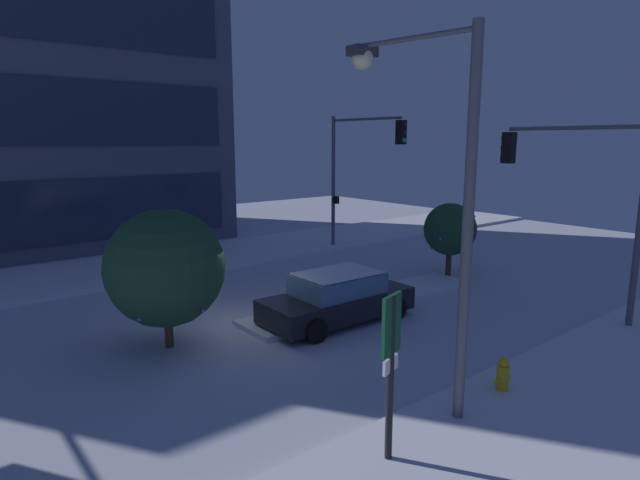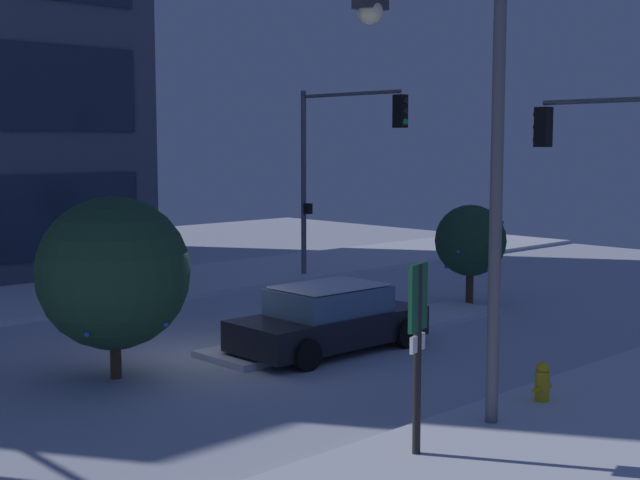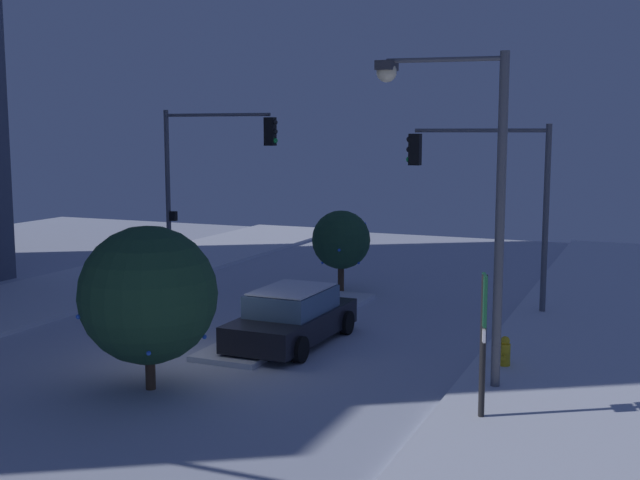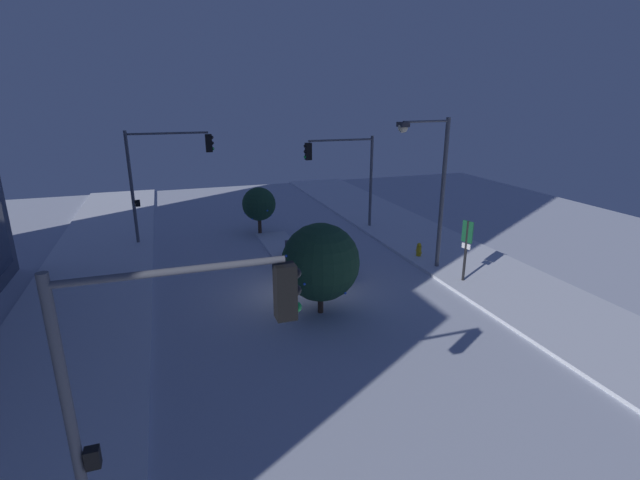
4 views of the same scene
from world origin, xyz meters
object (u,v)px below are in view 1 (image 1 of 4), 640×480
Objects in this scene: parking_info_sign at (391,358)px; decorated_tree_right_of_median at (165,268)px; decorated_tree_median at (450,229)px; traffic_light_corner_near_right at (577,181)px; traffic_light_corner_far_right at (358,160)px; car_near at (337,298)px; street_lamp_arched at (432,169)px; fire_hydrant at (503,377)px.

decorated_tree_right_of_median reaches higher than parking_info_sign.
decorated_tree_right_of_median reaches higher than decorated_tree_median.
traffic_light_corner_far_right is at bearing -5.31° from traffic_light_corner_near_right.
parking_info_sign reaches higher than decorated_tree_median.
car_near is 1.61× the size of parking_info_sign.
decorated_tree_median is (0.95, 5.19, -2.23)m from traffic_light_corner_near_right.
traffic_light_corner_near_right is 1.99× the size of parking_info_sign.
traffic_light_corner_near_right is 10.55m from traffic_light_corner_far_right.
decorated_tree_median reaches higher than car_near.
street_lamp_arched is 2.01× the size of decorated_tree_right_of_median.
traffic_light_corner_near_right reaches higher than decorated_tree_right_of_median.
decorated_tree_median is (-0.02, -5.31, -2.53)m from traffic_light_corner_far_right.
street_lamp_arched reaches higher than car_near.
traffic_light_corner_far_right reaches higher than traffic_light_corner_near_right.
parking_info_sign is at bearing 101.18° from traffic_light_corner_near_right.
car_near is 7.87m from traffic_light_corner_near_right.
traffic_light_corner_near_right is 0.80× the size of street_lamp_arched.
fire_hydrant is (-0.31, -5.64, -0.31)m from car_near.
car_near is 1.64× the size of decorated_tree_median.
decorated_tree_right_of_median is at bearing 15.65° from street_lamp_arched.
street_lamp_arched reaches higher than traffic_light_corner_far_right.
street_lamp_arched is at bearing -81.81° from parking_info_sign.
fire_hydrant is at bearing -103.44° from parking_info_sign.
fire_hydrant is 0.23× the size of decorated_tree_right_of_median.
decorated_tree_median is (7.22, 6.95, 1.44)m from fire_hydrant.
car_near is 0.74× the size of traffic_light_corner_far_right.
decorated_tree_right_of_median reaches higher than fire_hydrant.
decorated_tree_right_of_median is at bearing -65.16° from traffic_light_corner_far_right.
parking_info_sign is (-3.92, -5.83, 1.16)m from car_near.
traffic_light_corner_near_right is at bearing -31.90° from car_near.
parking_info_sign is at bearing -177.01° from fire_hydrant.
parking_info_sign is 0.81× the size of decorated_tree_right_of_median.
fire_hydrant is 10.12m from decorated_tree_median.
decorated_tree_right_of_median is at bearing -10.54° from parking_info_sign.
decorated_tree_right_of_median is at bearing 165.96° from car_near.
traffic_light_corner_far_right is at bearing -44.98° from street_lamp_arched.
traffic_light_corner_far_right is 2.22× the size of decorated_tree_median.
street_lamp_arched is 3.55m from parking_info_sign.
parking_info_sign is (-10.85, -12.45, -2.51)m from traffic_light_corner_far_right.
traffic_light_corner_far_right is 16.70m from parking_info_sign.
car_near is 7.12m from decorated_tree_median.
car_near is 1.31× the size of decorated_tree_right_of_median.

